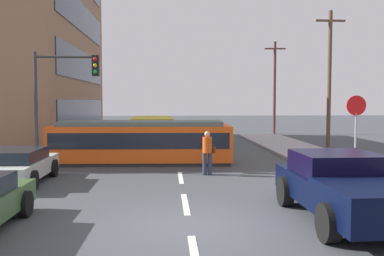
{
  "coord_description": "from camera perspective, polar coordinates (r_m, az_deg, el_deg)",
  "views": [
    {
      "loc": [
        -0.5,
        -9.54,
        2.83
      ],
      "look_at": [
        0.54,
        8.15,
        1.69
      ],
      "focal_mm": 40.04,
      "sensor_mm": 36.0,
      "label": 1
    }
  ],
  "objects": [
    {
      "name": "pickup_truck_parked",
      "position": [
        10.79,
        19.7,
        -7.39
      ],
      "size": [
        2.32,
        5.02,
        1.55
      ],
      "color": "black",
      "rests_on": "ground"
    },
    {
      "name": "lane_stripe_2",
      "position": [
        15.8,
        -1.52,
        -6.61
      ],
      "size": [
        0.16,
        2.4,
        0.01
      ],
      "primitive_type": "cube",
      "color": "silver",
      "rests_on": "ground"
    },
    {
      "name": "parked_sedan_furthest",
      "position": [
        30.7,
        -12.32,
        -0.52
      ],
      "size": [
        2.04,
        4.45,
        1.19
      ],
      "color": "beige",
      "rests_on": "ground"
    },
    {
      "name": "lane_stripe_1",
      "position": [
        11.89,
        -0.88,
        -10.06
      ],
      "size": [
        0.16,
        2.4,
        0.01
      ],
      "primitive_type": "cube",
      "color": "silver",
      "rests_on": "ground"
    },
    {
      "name": "traffic_light_mast",
      "position": [
        18.19,
        -16.96,
        5.19
      ],
      "size": [
        2.62,
        0.33,
        4.79
      ],
      "color": "#333333",
      "rests_on": "ground"
    },
    {
      "name": "pedestrian_crossing",
      "position": [
        16.24,
        2.07,
        -2.99
      ],
      "size": [
        0.51,
        0.36,
        1.67
      ],
      "color": "#2B3549",
      "rests_on": "ground"
    },
    {
      "name": "ground_plane",
      "position": [
        19.75,
        -1.9,
        -4.55
      ],
      "size": [
        120.0,
        120.0,
        0.0
      ],
      "primitive_type": "plane",
      "color": "#3D4145"
    },
    {
      "name": "lane_stripe_3",
      "position": [
        25.51,
        -2.24,
        -2.67
      ],
      "size": [
        0.16,
        2.4,
        0.01
      ],
      "primitive_type": "cube",
      "color": "silver",
      "rests_on": "ground"
    },
    {
      "name": "stop_sign",
      "position": [
        17.41,
        21.0,
        1.35
      ],
      "size": [
        0.76,
        0.07,
        2.88
      ],
      "color": "gray",
      "rests_on": "sidewalk_curb_right"
    },
    {
      "name": "lane_stripe_4",
      "position": [
        31.48,
        -2.45,
        -1.46
      ],
      "size": [
        0.16,
        2.4,
        0.01
      ],
      "primitive_type": "cube",
      "color": "silver",
      "rests_on": "ground"
    },
    {
      "name": "sidewalk_curb_right",
      "position": [
        17.39,
        21.61,
        -5.71
      ],
      "size": [
        3.2,
        36.0,
        0.14
      ],
      "primitive_type": "cube",
      "color": "#9D9597",
      "rests_on": "ground"
    },
    {
      "name": "utility_pole_far",
      "position": [
        37.13,
        10.94,
        5.55
      ],
      "size": [
        1.8,
        0.24,
        7.8
      ],
      "color": "brown",
      "rests_on": "ground"
    },
    {
      "name": "parked_sedan_mid",
      "position": [
        15.8,
        -22.46,
        -4.62
      ],
      "size": [
        2.1,
        4.15,
        1.19
      ],
      "color": "beige",
      "rests_on": "ground"
    },
    {
      "name": "utility_pole_mid",
      "position": [
        27.39,
        17.83,
        6.57
      ],
      "size": [
        1.8,
        0.24,
        8.22
      ],
      "color": "brown",
      "rests_on": "ground"
    },
    {
      "name": "streetcar_tram",
      "position": [
        19.47,
        -6.72,
        -1.78
      ],
      "size": [
        8.09,
        2.8,
        1.91
      ],
      "color": "#F95918",
      "rests_on": "ground"
    },
    {
      "name": "city_bus",
      "position": [
        27.1,
        -5.35,
        -0.18
      ],
      "size": [
        2.71,
        5.25,
        1.76
      ],
      "color": "yellow",
      "rests_on": "ground"
    },
    {
      "name": "parked_sedan_far",
      "position": [
        23.81,
        -13.89,
        -1.73
      ],
      "size": [
        2.13,
        4.25,
        1.19
      ],
      "color": "silver",
      "rests_on": "ground"
    }
  ]
}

